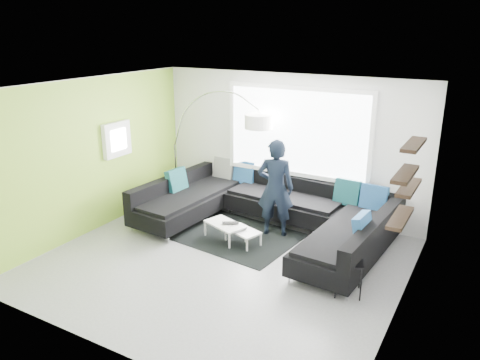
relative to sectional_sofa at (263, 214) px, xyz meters
name	(u,v)px	position (x,y,z in m)	size (l,w,h in m)	color
ground	(222,262)	(-0.10, -1.25, -0.41)	(5.50, 5.50, 0.00)	gray
room_shell	(230,151)	(-0.06, -1.05, 1.40)	(5.54, 5.04, 2.82)	silver
sectional_sofa	(263,214)	(0.00, 0.00, 0.00)	(4.50, 2.97, 0.93)	black
rug	(233,235)	(-0.45, -0.29, -0.40)	(2.25, 1.64, 0.01)	black
coffee_table	(234,233)	(-0.31, -0.50, -0.26)	(0.94, 0.55, 0.31)	white
arc_lamp	(174,145)	(-2.49, 0.72, 0.82)	(2.28, 0.63, 2.46)	silver
side_table	(348,277)	(1.95, -1.16, -0.15)	(0.38, 0.38, 0.52)	black
person	(275,188)	(0.18, 0.14, 0.48)	(0.75, 0.61, 1.79)	black
laptop	(230,224)	(-0.38, -0.51, -0.09)	(0.35, 0.31, 0.02)	black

